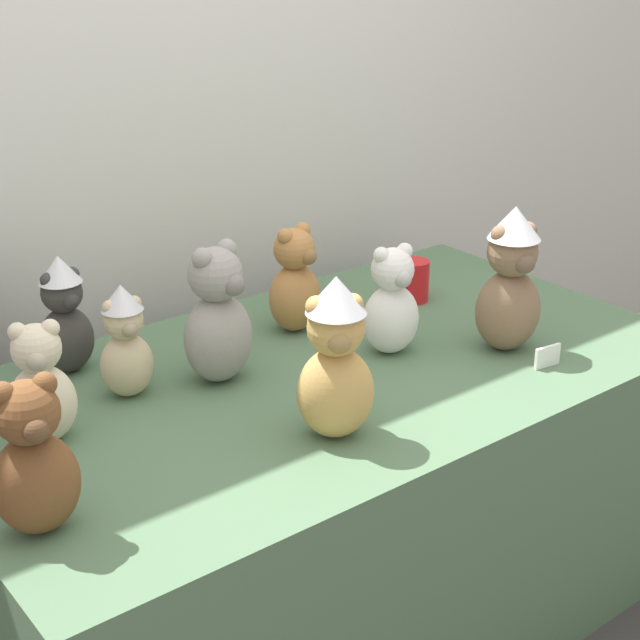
{
  "coord_description": "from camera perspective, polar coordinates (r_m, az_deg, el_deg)",
  "views": [
    {
      "loc": [
        -1.19,
        -1.27,
        1.65
      ],
      "look_at": [
        0.0,
        0.25,
        0.82
      ],
      "focal_mm": 53.65,
      "sensor_mm": 36.0,
      "label": 1
    }
  ],
  "objects": [
    {
      "name": "teddy_bear_mocha",
      "position": [
        2.23,
        11.28,
        2.28
      ],
      "size": [
        0.19,
        0.17,
        0.35
      ],
      "rotation": [
        0.0,
        0.0,
        -0.27
      ],
      "color": "#7F6047",
      "rests_on": "display_table"
    },
    {
      "name": "display_table",
      "position": [
        2.33,
        0.0,
        -10.71
      ],
      "size": [
        1.69,
        0.93,
        0.7
      ],
      "primitive_type": "cube",
      "color": "#4C6B4C",
      "rests_on": "ground_plane"
    },
    {
      "name": "teddy_bear_cream",
      "position": [
        1.9,
        -16.31,
        -3.82
      ],
      "size": [
        0.16,
        0.15,
        0.25
      ],
      "rotation": [
        0.0,
        0.0,
        -0.38
      ],
      "color": "beige",
      "rests_on": "display_table"
    },
    {
      "name": "teddy_bear_ash",
      "position": [
        2.06,
        -6.12,
        0.12
      ],
      "size": [
        0.19,
        0.17,
        0.31
      ],
      "rotation": [
        0.0,
        0.0,
        0.24
      ],
      "color": "gray",
      "rests_on": "display_table"
    },
    {
      "name": "name_card_front_left",
      "position": [
        2.22,
        13.41,
        -2.12
      ],
      "size": [
        0.07,
        0.02,
        0.05
      ],
      "primitive_type": "cube",
      "rotation": [
        0.0,
        0.0,
        -0.13
      ],
      "color": "white",
      "rests_on": "display_table"
    },
    {
      "name": "teddy_bear_sand",
      "position": [
        2.03,
        -11.54,
        -1.32
      ],
      "size": [
        0.13,
        0.11,
        0.25
      ],
      "rotation": [
        0.0,
        0.0,
        -0.15
      ],
      "color": "#CCB78E",
      "rests_on": "display_table"
    },
    {
      "name": "teddy_bear_charcoal",
      "position": [
        2.17,
        -15.0,
        0.23
      ],
      "size": [
        0.13,
        0.11,
        0.27
      ],
      "rotation": [
        0.0,
        0.0,
        0.07
      ],
      "color": "#383533",
      "rests_on": "display_table"
    },
    {
      "name": "teddy_bear_chestnut",
      "position": [
        1.62,
        -16.72,
        -8.08
      ],
      "size": [
        0.16,
        0.14,
        0.28
      ],
      "rotation": [
        0.0,
        0.0,
        -0.12
      ],
      "color": "brown",
      "rests_on": "display_table"
    },
    {
      "name": "party_cup_red",
      "position": [
        2.53,
        5.62,
        2.35
      ],
      "size": [
        0.08,
        0.08,
        0.11
      ],
      "primitive_type": "cylinder",
      "color": "red",
      "rests_on": "display_table"
    },
    {
      "name": "teddy_bear_honey",
      "position": [
        1.82,
        0.86,
        -2.37
      ],
      "size": [
        0.19,
        0.18,
        0.33
      ],
      "rotation": [
        0.0,
        0.0,
        -0.49
      ],
      "color": "tan",
      "rests_on": "display_table"
    },
    {
      "name": "teddy_bear_snow",
      "position": [
        2.2,
        4.3,
        0.99
      ],
      "size": [
        0.15,
        0.14,
        0.26
      ],
      "rotation": [
        0.0,
        0.0,
        -0.17
      ],
      "color": "white",
      "rests_on": "display_table"
    },
    {
      "name": "wall_back",
      "position": [
        2.56,
        -10.25,
        14.96
      ],
      "size": [
        7.0,
        0.08,
        2.6
      ],
      "primitive_type": "cube",
      "color": "silver",
      "rests_on": "ground_plane"
    },
    {
      "name": "teddy_bear_caramel",
      "position": [
        2.31,
        -1.51,
        2.27
      ],
      "size": [
        0.16,
        0.14,
        0.27
      ],
      "rotation": [
        0.0,
        0.0,
        0.22
      ],
      "color": "#B27A42",
      "rests_on": "display_table"
    }
  ]
}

